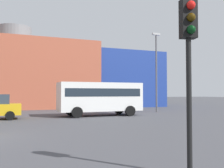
# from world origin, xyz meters

# --- Properties ---
(building_backdrop) EXTENTS (39.20, 10.38, 10.28)m
(building_backdrop) POSITION_xyz_m (2.06, 22.38, 4.04)
(building_backdrop) COLOR #B2563D
(building_backdrop) RESTS_ON ground_plane
(white_bus) EXTENTS (6.80, 2.62, 2.72)m
(white_bus) POSITION_xyz_m (8.62, 7.94, 1.62)
(white_bus) COLOR white
(white_bus) RESTS_ON ground_plane
(traffic_light_near_right) EXTENTS (0.40, 0.39, 4.01)m
(traffic_light_near_right) POSITION_xyz_m (5.68, -7.19, 2.95)
(traffic_light_near_right) COLOR black
(traffic_light_near_right) RESTS_ON ground_plane
(street_lamp) EXTENTS (0.80, 0.24, 7.83)m
(street_lamp) POSITION_xyz_m (15.08, 9.67, 4.44)
(street_lamp) COLOR #59595E
(street_lamp) RESTS_ON ground_plane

